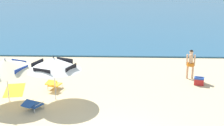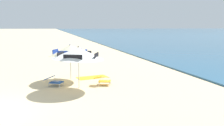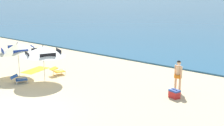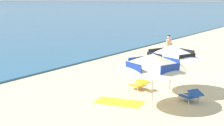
# 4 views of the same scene
# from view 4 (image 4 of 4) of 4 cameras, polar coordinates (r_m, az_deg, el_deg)

# --- Properties ---
(beach_umbrella_striped_main) EXTENTS (3.39, 3.38, 2.10)m
(beach_umbrella_striped_main) POSITION_cam_4_polar(r_m,az_deg,el_deg) (11.68, 7.09, 0.32)
(beach_umbrella_striped_main) COLOR silver
(beach_umbrella_striped_main) RESTS_ON ground
(beach_umbrella_striped_second) EXTENTS (3.06, 3.07, 2.07)m
(beach_umbrella_striped_second) POSITION_cam_4_polar(r_m,az_deg,el_deg) (13.64, 10.16, 1.92)
(beach_umbrella_striped_second) COLOR silver
(beach_umbrella_striped_second) RESTS_ON ground
(lounge_chair_under_umbrella) EXTENTS (0.77, 0.97, 0.49)m
(lounge_chair_under_umbrella) POSITION_cam_4_polar(r_m,az_deg,el_deg) (14.16, 4.74, -3.59)
(lounge_chair_under_umbrella) COLOR gold
(lounge_chair_under_umbrella) RESTS_ON ground
(lounge_chair_beside_umbrella) EXTENTS (0.87, 1.02, 0.51)m
(lounge_chair_beside_umbrella) POSITION_cam_4_polar(r_m,az_deg,el_deg) (12.86, 13.49, -5.39)
(lounge_chair_beside_umbrella) COLOR #1E4799
(lounge_chair_beside_umbrella) RESTS_ON ground
(person_standing_near_shore) EXTENTS (0.47, 0.40, 1.62)m
(person_standing_near_shore) POSITION_cam_4_polar(r_m,az_deg,el_deg) (21.06, 9.76, 2.94)
(person_standing_near_shore) COLOR #D8A87F
(person_standing_near_shore) RESTS_ON ground
(cooler_box) EXTENTS (0.57, 0.47, 0.43)m
(cooler_box) POSITION_cam_4_polar(r_m,az_deg,el_deg) (21.11, 12.29, 0.83)
(cooler_box) COLOR red
(cooler_box) RESTS_ON ground
(beach_towel) EXTENTS (1.25, 1.95, 0.01)m
(beach_towel) POSITION_cam_4_polar(r_m,az_deg,el_deg) (12.55, 1.24, -6.78)
(beach_towel) COLOR gold
(beach_towel) RESTS_ON ground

